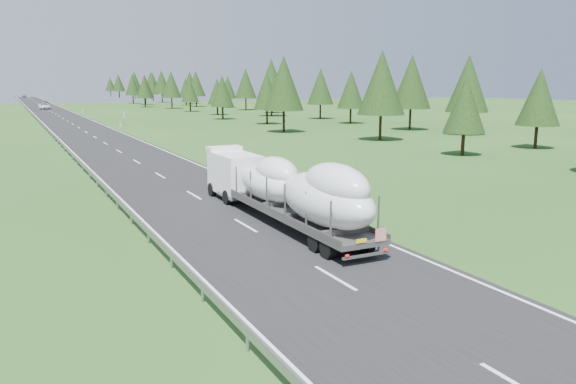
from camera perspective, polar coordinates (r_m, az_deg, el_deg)
name	(u,v)px	position (r m, az deg, el deg)	size (l,w,h in m)	color
ground	(335,278)	(21.89, 4.79, -8.74)	(400.00, 400.00, 0.00)	#224617
road_surface	(67,121)	(118.25, -21.53, 6.74)	(10.00, 400.00, 0.02)	black
guardrail	(37,119)	(117.79, -24.13, 6.82)	(0.10, 400.00, 0.76)	slate
marker_posts	(71,107)	(173.53, -21.16, 8.09)	(0.13, 350.08, 1.00)	silver
highway_sign	(124,116)	(99.33, -16.33, 7.42)	(0.08, 0.90, 2.60)	slate
tree_line_right	(227,84)	(146.45, -6.20, 10.85)	(28.00, 343.93, 12.52)	black
boat_truck	(287,187)	(29.30, -0.15, 0.56)	(2.73, 17.50, 3.91)	white
distant_van	(44,106)	(172.10, -23.50, 8.01)	(2.88, 6.25, 1.74)	silver
distant_car_dark	(46,103)	(203.20, -23.38, 8.29)	(1.51, 3.77, 1.28)	black
distant_car_blue	(24,96)	(310.11, -25.22, 8.83)	(1.66, 4.75, 1.57)	#1A2F4A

